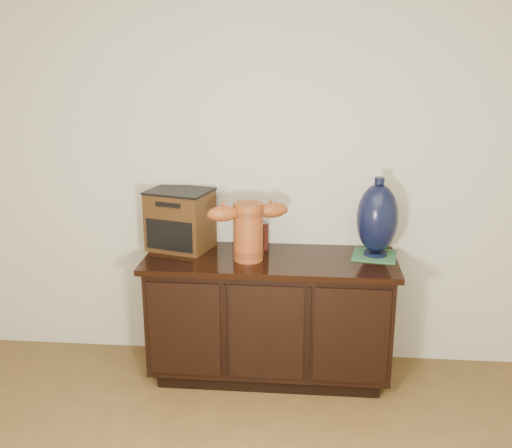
# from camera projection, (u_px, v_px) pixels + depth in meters

# --- Properties ---
(room) EXTENTS (5.00, 5.00, 5.00)m
(room) POSITION_uv_depth(u_px,v_px,m) (197.00, 373.00, 1.19)
(room) COLOR brown
(room) RESTS_ON ground
(sideboard) EXTENTS (1.46, 0.56, 0.75)m
(sideboard) POSITION_uv_depth(u_px,v_px,m) (270.00, 316.00, 3.58)
(sideboard) COLOR black
(sideboard) RESTS_ON ground
(terracotta_vessel) EXTENTS (0.47, 0.25, 0.34)m
(terracotta_vessel) POSITION_uv_depth(u_px,v_px,m) (248.00, 228.00, 3.39)
(terracotta_vessel) COLOR #98481B
(terracotta_vessel) RESTS_ON sideboard
(tv_radio) EXTENTS (0.43, 0.38, 0.36)m
(tv_radio) POSITION_uv_depth(u_px,v_px,m) (180.00, 219.00, 3.59)
(tv_radio) COLOR #3B230E
(tv_radio) RESTS_ON sideboard
(green_mat) EXTENTS (0.28, 0.28, 0.01)m
(green_mat) POSITION_uv_depth(u_px,v_px,m) (374.00, 255.00, 3.50)
(green_mat) COLOR #2C6139
(green_mat) RESTS_ON sideboard
(lamp_base) EXTENTS (0.27, 0.27, 0.46)m
(lamp_base) POSITION_uv_depth(u_px,v_px,m) (377.00, 219.00, 3.44)
(lamp_base) COLOR black
(lamp_base) RESTS_ON green_mat
(spray_can) EXTENTS (0.07, 0.07, 0.19)m
(spray_can) POSITION_uv_depth(u_px,v_px,m) (263.00, 234.00, 3.60)
(spray_can) COLOR #5D1A10
(spray_can) RESTS_ON sideboard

